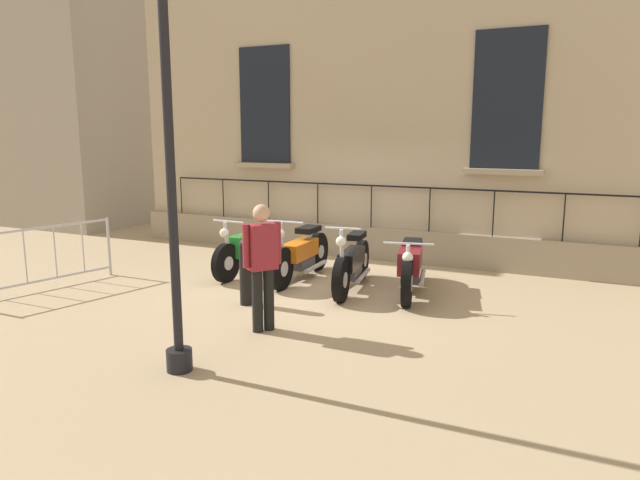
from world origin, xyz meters
TOP-DOWN VIEW (x-y plane):
  - ground_plane at (0.00, 0.00)m, footprint 60.00×60.00m
  - building_facade at (-2.68, 0.00)m, footprint 0.82×11.40m
  - motorcycle_green at (-0.09, -1.56)m, footprint 1.99×0.63m
  - motorcycle_orange at (-0.19, -0.52)m, footprint 2.24×0.72m
  - motorcycle_black at (0.04, 0.55)m, footprint 2.16×0.62m
  - motorcycle_maroon at (-0.19, 1.47)m, footprint 2.23×0.85m
  - lamppost at (3.90, 0.12)m, footprint 0.39×1.09m
  - crowd_barrier at (2.23, -4.07)m, footprint 2.46×0.61m
  - bollard at (1.51, -0.56)m, footprint 0.19×0.19m
  - pedestrian_standing at (2.40, 0.27)m, footprint 0.45×0.38m
  - distant_building at (-3.33, -9.61)m, footprint 3.09×4.34m

SIDE VIEW (x-z plane):
  - ground_plane at x=0.00m, z-range 0.00..0.00m
  - motorcycle_black at x=0.04m, z-range -0.15..0.99m
  - motorcycle_green at x=-0.09m, z-range -0.09..0.98m
  - motorcycle_orange at x=-0.19m, z-range -0.12..1.01m
  - motorcycle_maroon at x=-0.19m, z-range -0.02..0.93m
  - bollard at x=1.51m, z-range 0.00..1.00m
  - crowd_barrier at x=2.23m, z-range 0.04..1.09m
  - pedestrian_standing at x=2.40m, z-range 0.11..1.77m
  - building_facade at x=-2.68m, z-range -0.10..6.84m
  - lamppost at x=3.90m, z-range 1.19..6.08m
  - distant_building at x=-3.33m, z-range 0.00..7.95m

